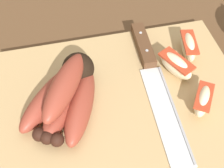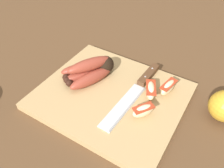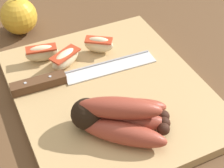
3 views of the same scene
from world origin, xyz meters
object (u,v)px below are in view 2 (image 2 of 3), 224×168
object	(u,v)px
apple_wedge_near	(143,111)
apple_wedge_middle	(151,90)
apple_wedge_far	(168,87)
banana_bunch	(90,70)
chefs_knife	(141,85)

from	to	relation	value
apple_wedge_near	apple_wedge_middle	size ratio (longest dim) A/B	0.87
apple_wedge_far	apple_wedge_middle	bearing A→B (deg)	44.39
banana_bunch	apple_wedge_far	bearing A→B (deg)	-165.08
chefs_knife	apple_wedge_far	size ratio (longest dim) A/B	4.24
chefs_knife	apple_wedge_near	distance (m)	0.11
chefs_knife	banana_bunch	bearing A→B (deg)	15.11
apple_wedge_far	banana_bunch	bearing A→B (deg)	14.92
apple_wedge_near	apple_wedge_far	world-z (taller)	same
chefs_knife	apple_wedge_middle	size ratio (longest dim) A/B	4.03
apple_wedge_near	apple_wedge_far	xyz separation A→B (m)	(-0.02, -0.11, 0.00)
apple_wedge_near	apple_wedge_far	bearing A→B (deg)	-101.06
apple_wedge_near	apple_wedge_far	distance (m)	0.11
apple_wedge_middle	apple_wedge_far	size ratio (longest dim) A/B	1.05
banana_bunch	apple_wedge_middle	world-z (taller)	banana_bunch
chefs_knife	apple_wedge_near	bearing A→B (deg)	119.27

